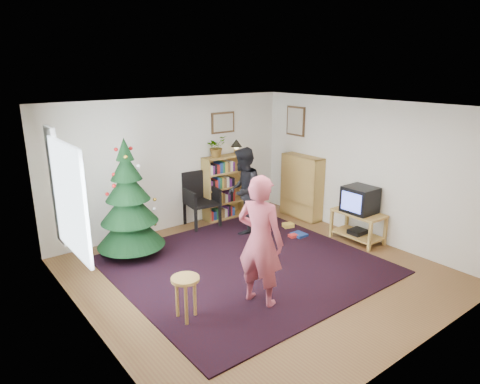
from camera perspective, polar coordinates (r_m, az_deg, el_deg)
floor at (r=6.68m, az=2.32°, el=-10.64°), size 5.00×5.00×0.00m
ceiling at (r=5.97m, az=2.60°, el=11.24°), size 5.00×5.00×0.00m
wall_back at (r=8.21m, az=-8.89°, el=3.67°), size 5.00×0.02×2.50m
wall_front at (r=4.71m, az=22.65°, el=-7.27°), size 5.00×0.02×2.50m
wall_left at (r=5.06m, az=-19.84°, el=-5.34°), size 0.02×5.00×2.50m
wall_right at (r=8.01m, az=16.27°, el=2.87°), size 0.02×5.00×2.50m
rug at (r=6.88m, az=0.69°, el=-9.67°), size 3.80×3.60×0.02m
window_pane at (r=5.53m, az=-21.79°, el=-0.94°), size 0.04×1.20×1.40m
curtain at (r=6.20m, az=-23.30°, el=0.68°), size 0.06×0.35×1.60m
picture_back at (r=8.68m, az=-2.30°, el=9.23°), size 0.55×0.03×0.42m
picture_right at (r=8.98m, az=7.44°, el=9.36°), size 0.03×0.50×0.60m
christmas_tree at (r=7.11m, az=-14.58°, el=-2.23°), size 1.10×1.10×1.99m
bookshelf_back at (r=8.79m, az=-2.03°, el=0.77°), size 0.95×0.30×1.30m
bookshelf_right at (r=8.88m, az=8.24°, el=0.77°), size 0.30×0.95×1.30m
tv_stand at (r=7.96m, az=15.46°, el=-4.11°), size 0.50×0.90×0.55m
crt_tv at (r=7.82m, az=15.70°, el=-0.98°), size 0.49×0.53×0.46m
armchair at (r=8.44m, az=-5.56°, el=-0.61°), size 0.64×0.64×1.06m
stool at (r=5.38m, az=-7.27°, el=-12.48°), size 0.35×0.35×0.58m
person_standing at (r=5.53m, az=2.72°, el=-6.57°), size 0.62×0.75×1.76m
person_by_chair at (r=7.94m, az=0.42°, el=0.16°), size 1.00×0.98×1.62m
potted_plant at (r=8.48m, az=-3.19°, el=6.06°), size 0.45×0.41×0.42m
table_lamp at (r=8.77m, az=-0.49°, el=6.41°), size 0.23×0.23×0.31m
floor_clutter at (r=7.89m, az=5.60°, el=-5.99°), size 1.37×0.70×0.08m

